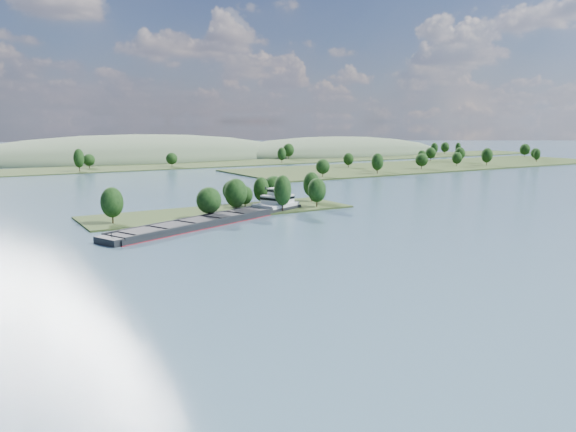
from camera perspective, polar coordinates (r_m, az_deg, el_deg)
ground at (r=157.41m, az=2.18°, el=-2.64°), size 1800.00×1800.00×0.00m
tree_island at (r=210.01m, az=-5.12°, el=1.60°), size 100.00×33.23×14.61m
right_bank at (r=442.43m, az=14.79°, el=5.08°), size 320.00×90.00×14.74m
back_shoreline at (r=420.11m, az=-18.22°, el=4.65°), size 900.00×60.00×16.26m
hill_east at (r=590.58m, az=4.82°, el=6.31°), size 260.00×140.00×36.00m
hill_west at (r=529.89m, az=-15.14°, el=5.64°), size 320.00×160.00×44.00m
cargo_barge at (r=191.86m, az=-6.23°, el=-0.03°), size 82.89×41.87×11.56m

